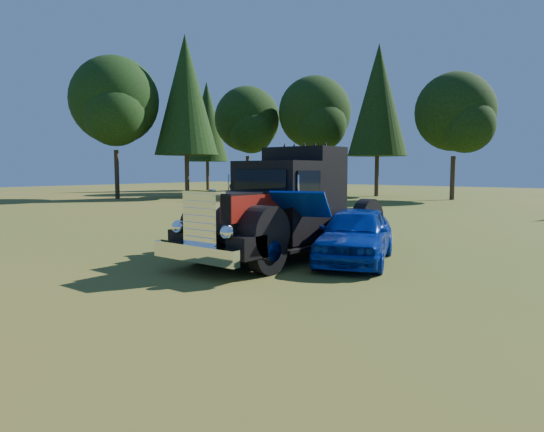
{
  "coord_description": "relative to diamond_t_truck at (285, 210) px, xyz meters",
  "views": [
    {
      "loc": [
        8.63,
        -9.15,
        2.37
      ],
      "look_at": [
        1.26,
        0.1,
        1.24
      ],
      "focal_mm": 32.0,
      "sensor_mm": 36.0,
      "label": 1
    }
  ],
  "objects": [
    {
      "name": "ground",
      "position": [
        -0.77,
        -1.31,
        -1.28
      ],
      "size": [
        120.0,
        120.0,
        0.0
      ],
      "primitive_type": "plane",
      "color": "#365D1B",
      "rests_on": "ground"
    },
    {
      "name": "treeline",
      "position": [
        -7.66,
        25.42,
        6.29
      ],
      "size": [
        66.14,
        24.04,
        13.33
      ],
      "color": "#2D2116",
      "rests_on": "ground"
    },
    {
      "name": "diamond_t_truck",
      "position": [
        0.0,
        0.0,
        0.0
      ],
      "size": [
        3.28,
        7.16,
        3.0
      ],
      "color": "black",
      "rests_on": "ground"
    },
    {
      "name": "hotrod_coupe",
      "position": [
        1.85,
        0.52,
        -0.56
      ],
      "size": [
        3.04,
        4.51,
        1.89
      ],
      "color": "#062893",
      "rests_on": "ground"
    },
    {
      "name": "spectator_near",
      "position": [
        -2.29,
        -0.43,
        -0.38
      ],
      "size": [
        0.46,
        0.68,
        1.8
      ],
      "primitive_type": "imported",
      "rotation": [
        0.0,
        0.0,
        1.53
      ],
      "color": "#20324C",
      "rests_on": "ground"
    },
    {
      "name": "spectator_far",
      "position": [
        -2.16,
        0.43,
        -0.28
      ],
      "size": [
        1.22,
        1.23,
        2.0
      ],
      "primitive_type": "imported",
      "rotation": [
        0.0,
        0.0,
        0.83
      ],
      "color": "#21224D",
      "rests_on": "ground"
    },
    {
      "name": "distant_teal_car",
      "position": [
        -15.64,
        24.14,
        -0.55
      ],
      "size": [
        4.1,
        4.29,
        1.45
      ],
      "primitive_type": "imported",
      "rotation": [
        0.0,
        0.0,
        -0.74
      ],
      "color": "#082734",
      "rests_on": "ground"
    }
  ]
}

